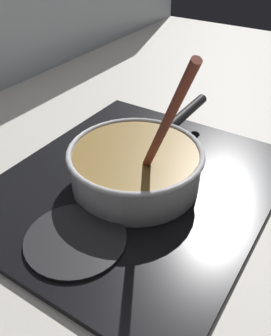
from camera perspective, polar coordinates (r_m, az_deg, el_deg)
ground at (r=0.68m, az=15.59°, el=-9.50°), size 2.40×1.60×0.04m
hob_plate at (r=0.71m, az=0.00°, el=-2.69°), size 0.56×0.48×0.01m
burner_ring at (r=0.70m, az=0.00°, el=-2.06°), size 0.19×0.19×0.01m
spare_burner at (r=0.60m, az=-9.25°, el=-10.81°), size 0.16×0.16×0.01m
cooking_pan at (r=0.68m, az=0.11°, el=0.46°), size 0.42×0.27×0.30m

